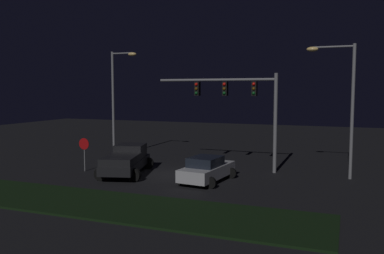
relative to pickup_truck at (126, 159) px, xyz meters
name	(u,v)px	position (x,y,z in m)	size (l,w,h in m)	color
ground_plane	(173,174)	(2.81, 0.97, -1.00)	(80.00, 80.00, 0.00)	black
grass_median	(107,205)	(2.81, -6.66, -0.95)	(20.52, 4.26, 0.10)	black
pickup_truck	(126,159)	(0.00, 0.00, 0.00)	(3.81, 5.74, 1.80)	black
car_sedan	(207,169)	(5.55, -0.19, -0.26)	(2.82, 4.58, 1.51)	#B7B7BC
traffic_signal_gantry	(239,98)	(6.40, 3.83, 3.90)	(8.32, 0.56, 6.50)	slate
street_lamp_left	(117,92)	(-4.04, 5.61, 4.27)	(2.26, 0.44, 8.45)	slate
street_lamp_right	(343,94)	(12.89, 3.63, 4.16)	(2.86, 0.44, 8.16)	slate
stop_sign	(84,148)	(-3.07, -0.24, 0.56)	(0.76, 0.08, 2.23)	slate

